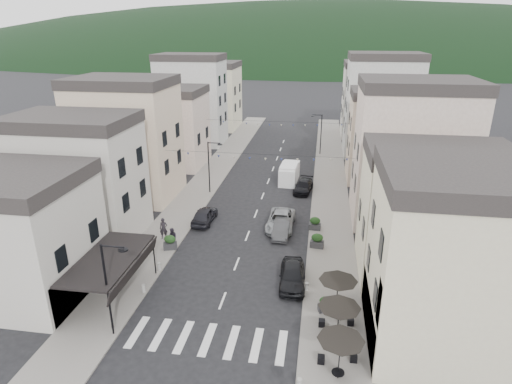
% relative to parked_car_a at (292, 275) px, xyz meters
% --- Properties ---
extents(ground, '(700.00, 700.00, 0.00)m').
position_rel_parked_car_a_xyz_m(ground, '(-4.60, -8.75, -0.78)').
color(ground, black).
rests_on(ground, ground).
extents(sidewalk_left, '(4.00, 76.00, 0.12)m').
position_rel_parked_car_a_xyz_m(sidewalk_left, '(-12.10, 23.25, -0.72)').
color(sidewalk_left, slate).
rests_on(sidewalk_left, ground).
extents(sidewalk_right, '(4.00, 76.00, 0.12)m').
position_rel_parked_car_a_xyz_m(sidewalk_right, '(2.90, 23.25, -0.72)').
color(sidewalk_right, slate).
rests_on(sidewalk_right, ground).
extents(hill_backdrop, '(640.00, 360.00, 70.00)m').
position_rel_parked_car_a_xyz_m(hill_backdrop, '(-4.60, 291.25, -0.78)').
color(hill_backdrop, black).
rests_on(hill_backdrop, ground).
extents(bistro_building, '(10.00, 8.00, 10.00)m').
position_rel_parked_car_a_xyz_m(bistro_building, '(9.90, -4.75, 4.22)').
color(bistro_building, beige).
rests_on(bistro_building, ground).
extents(boutique_awning, '(3.77, 7.50, 3.28)m').
position_rel_parked_car_a_xyz_m(boutique_awning, '(-11.85, -3.75, 2.34)').
color(boutique_awning, black).
rests_on(boutique_awning, ground).
extents(buildings_row_left, '(10.20, 54.16, 14.00)m').
position_rel_parked_car_a_xyz_m(buildings_row_left, '(-19.10, 29.00, 5.34)').
color(buildings_row_left, beige).
rests_on(buildings_row_left, ground).
extents(buildings_row_right, '(10.20, 54.16, 14.50)m').
position_rel_parked_car_a_xyz_m(buildings_row_right, '(9.90, 27.84, 5.54)').
color(buildings_row_right, beige).
rests_on(buildings_row_right, ground).
extents(cafe_terrace, '(2.50, 8.10, 2.53)m').
position_rel_parked_car_a_xyz_m(cafe_terrace, '(3.10, -5.95, 1.58)').
color(cafe_terrace, black).
rests_on(cafe_terrace, ground).
extents(streetlamp_left_near, '(1.70, 0.56, 6.00)m').
position_rel_parked_car_a_xyz_m(streetlamp_left_near, '(-10.42, -6.75, 2.92)').
color(streetlamp_left_near, black).
rests_on(streetlamp_left_near, ground).
extents(streetlamp_left_far, '(1.70, 0.56, 6.00)m').
position_rel_parked_car_a_xyz_m(streetlamp_left_far, '(-10.42, 17.25, 2.92)').
color(streetlamp_left_far, black).
rests_on(streetlamp_left_far, ground).
extents(streetlamp_right_far, '(1.70, 0.56, 6.00)m').
position_rel_parked_car_a_xyz_m(streetlamp_right_far, '(1.22, 35.25, 2.92)').
color(streetlamp_right_far, black).
rests_on(streetlamp_right_far, ground).
extents(bollards, '(11.66, 10.26, 0.60)m').
position_rel_parked_car_a_xyz_m(bollards, '(-4.60, -3.25, -0.36)').
color(bollards, gray).
rests_on(bollards, ground).
extents(bunting_near, '(19.00, 0.28, 0.62)m').
position_rel_parked_car_a_xyz_m(bunting_near, '(-4.60, 13.25, 4.87)').
color(bunting_near, black).
rests_on(bunting_near, ground).
extents(bunting_far, '(19.00, 0.28, 0.62)m').
position_rel_parked_car_a_xyz_m(bunting_far, '(-4.60, 29.25, 4.87)').
color(bunting_far, black).
rests_on(bunting_far, ground).
extents(parked_car_a, '(2.09, 4.67, 1.56)m').
position_rel_parked_car_a_xyz_m(parked_car_a, '(0.00, 0.00, 0.00)').
color(parked_car_a, black).
rests_on(parked_car_a, ground).
extents(parked_car_b, '(1.54, 4.15, 1.36)m').
position_rel_parked_car_a_xyz_m(parked_car_b, '(-1.53, 7.90, -0.10)').
color(parked_car_b, '#313133').
rests_on(parked_car_b, ground).
extents(parked_car_c, '(2.57, 5.39, 1.48)m').
position_rel_parked_car_a_xyz_m(parked_car_c, '(-1.80, 9.42, -0.04)').
color(parked_car_c, gray).
rests_on(parked_car_c, ground).
extents(parked_car_d, '(2.39, 4.62, 1.28)m').
position_rel_parked_car_a_xyz_m(parked_car_d, '(-0.16, 19.36, -0.14)').
color(parked_car_d, black).
rests_on(parked_car_d, ground).
extents(parked_car_e, '(1.86, 4.41, 1.49)m').
position_rel_parked_car_a_xyz_m(parked_car_e, '(-9.20, 9.51, -0.03)').
color(parked_car_e, black).
rests_on(parked_car_e, ground).
extents(delivery_van, '(2.24, 5.06, 2.37)m').
position_rel_parked_car_a_xyz_m(delivery_van, '(-2.07, 22.45, 0.39)').
color(delivery_van, white).
rests_on(delivery_van, ground).
extents(pedestrian_a, '(0.80, 0.63, 1.93)m').
position_rel_parked_car_a_xyz_m(pedestrian_a, '(-11.79, 5.40, 0.31)').
color(pedestrian_a, black).
rests_on(pedestrian_a, sidewalk_left).
extents(pedestrian_b, '(1.05, 1.00, 1.71)m').
position_rel_parked_car_a_xyz_m(pedestrian_b, '(-10.50, 4.05, 0.19)').
color(pedestrian_b, '#27212C').
rests_on(pedestrian_b, sidewalk_left).
extents(planter_la, '(0.99, 0.73, 0.99)m').
position_rel_parked_car_a_xyz_m(planter_la, '(-12.82, 1.59, -0.18)').
color(planter_la, '#2D2E30').
rests_on(planter_la, sidewalk_left).
extents(planter_lb, '(1.27, 0.94, 1.27)m').
position_rel_parked_car_a_xyz_m(planter_lb, '(-10.60, 3.63, -0.04)').
color(planter_lb, '#2A2A2C').
rests_on(planter_lb, sidewalk_left).
extents(planter_ra, '(1.08, 0.78, 1.09)m').
position_rel_parked_car_a_xyz_m(planter_ra, '(2.43, -2.99, -0.13)').
color(planter_ra, '#2D2D2F').
rests_on(planter_ra, sidewalk_right).
extents(planter_rb, '(1.20, 0.77, 1.27)m').
position_rel_parked_car_a_xyz_m(planter_rb, '(1.67, 5.84, -0.04)').
color(planter_rb, '#2F2F31').
rests_on(planter_rb, sidewalk_right).
extents(planter_rc, '(1.13, 0.68, 1.23)m').
position_rel_parked_car_a_xyz_m(planter_rc, '(1.40, 9.31, -0.06)').
color(planter_rc, '#303033').
rests_on(planter_rc, sidewalk_right).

